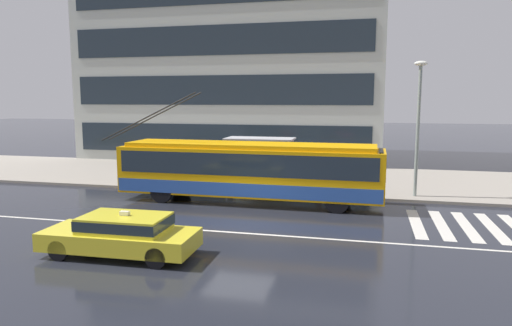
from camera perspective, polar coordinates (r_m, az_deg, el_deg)
The scene contains 14 objects.
ground_plane at distance 18.02m, azimuth -2.10°, elevation -7.44°, with size 160.00×160.00×0.00m, color #21232C.
sidewalk_slab at distance 27.87m, azimuth 3.63°, elevation -1.82°, with size 80.00×10.00×0.14m, color gray.
crosswalk_stripe_edge_near at distance 19.11m, azimuth 19.06°, elevation -6.98°, with size 0.44×4.40×0.01m, color beige.
crosswalk_stripe_inner_a at distance 19.22m, azimuth 21.75°, elevation -7.02°, with size 0.44×4.40×0.01m, color beige.
crosswalk_stripe_center at distance 19.37m, azimuth 24.40°, elevation -7.05°, with size 0.44×4.40×0.01m, color beige.
crosswalk_stripe_inner_b at distance 19.57m, azimuth 27.01°, elevation -7.07°, with size 0.44×4.40×0.01m, color beige.
lane_centre_line at distance 16.91m, azimuth -3.20°, elevation -8.47°, with size 72.00×0.14×0.01m, color silver.
trolleybus at distance 21.38m, azimuth -0.82°, elevation -0.83°, with size 13.45×2.65×5.08m.
taxi_oncoming_near at distance 14.88m, azimuth -16.13°, elevation -8.26°, with size 4.74×1.93×1.39m.
bus_shelter at distance 24.52m, azimuth 0.60°, elevation 1.61°, with size 3.56×1.71×2.60m.
pedestrian_at_shelter at distance 23.31m, azimuth 7.66°, elevation 0.13°, with size 1.10×1.10×1.92m.
pedestrian_approaching_curb at distance 25.62m, azimuth -1.41°, elevation 0.97°, with size 1.09×1.09×1.89m.
pedestrian_walking_past at distance 25.32m, azimuth 9.97°, elevation 0.97°, with size 1.58×1.58×1.98m.
street_lamp at distance 23.15m, azimuth 19.31°, elevation 5.37°, with size 0.60×0.32×6.36m.
Camera 1 is at (4.70, -16.74, 4.76)m, focal length 32.60 mm.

